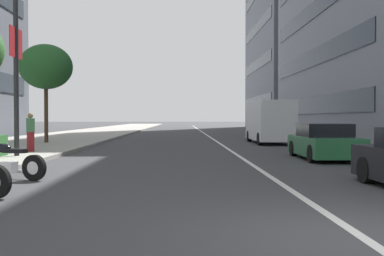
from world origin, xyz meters
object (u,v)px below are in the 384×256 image
at_px(motorcycle_nearest_camera, 7,162).
at_px(car_far_down_avenue, 324,143).
at_px(delivery_van_ahead, 269,121).
at_px(street_tree_by_lamp_post, 46,67).
at_px(pedestrian_on_plaza, 31,132).
at_px(street_lamp_with_banners, 26,28).

distance_m(motorcycle_nearest_camera, car_far_down_avenue, 11.13).
height_order(delivery_van_ahead, street_tree_by_lamp_post, street_tree_by_lamp_post).
bearing_deg(car_far_down_avenue, delivery_van_ahead, 0.78).
height_order(motorcycle_nearest_camera, street_tree_by_lamp_post, street_tree_by_lamp_post).
bearing_deg(street_tree_by_lamp_post, pedestrian_on_plaza, -168.55).
height_order(street_tree_by_lamp_post, pedestrian_on_plaza, street_tree_by_lamp_post).
relative_size(car_far_down_avenue, street_tree_by_lamp_post, 0.77).
bearing_deg(street_lamp_with_banners, motorcycle_nearest_camera, -166.23).
bearing_deg(street_lamp_with_banners, street_tree_by_lamp_post, 12.29).
bearing_deg(motorcycle_nearest_camera, street_tree_by_lamp_post, -56.33).
distance_m(delivery_van_ahead, street_tree_by_lamp_post, 13.54).
distance_m(delivery_van_ahead, street_lamp_with_banners, 15.90).
bearing_deg(street_tree_by_lamp_post, motorcycle_nearest_camera, -167.16).
xyz_separation_m(car_far_down_avenue, street_tree_by_lamp_post, (9.30, 13.06, 3.83)).
distance_m(delivery_van_ahead, pedestrian_on_plaza, 14.55).
bearing_deg(motorcycle_nearest_camera, delivery_van_ahead, -99.95).
bearing_deg(delivery_van_ahead, pedestrian_on_plaza, 126.95).
relative_size(street_lamp_with_banners, pedestrian_on_plaza, 4.88).
xyz_separation_m(street_tree_by_lamp_post, pedestrian_on_plaza, (-7.13, -1.44, -3.49)).
relative_size(motorcycle_nearest_camera, car_far_down_avenue, 0.49).
relative_size(street_tree_by_lamp_post, pedestrian_on_plaza, 3.48).
height_order(street_lamp_with_banners, street_tree_by_lamp_post, street_lamp_with_banners).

